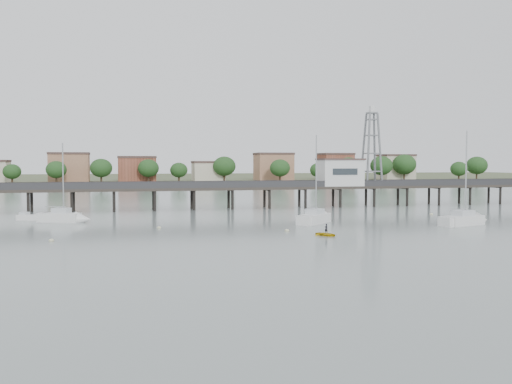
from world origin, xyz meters
TOP-DOWN VIEW (x-y plane):
  - ground_plane at (0.00, 0.00)m, footprint 500.00×500.00m
  - pier at (0.00, 60.00)m, footprint 150.00×5.00m
  - pier_building at (25.00, 60.00)m, footprint 8.40×5.40m
  - lattice_tower at (31.50, 60.00)m, footprint 3.20×3.20m
  - sailboat_b at (-23.59, 42.12)m, footprint 7.36×4.64m
  - sailboat_c at (11.15, 33.45)m, footprint 7.25×7.17m
  - sailboat_d at (30.42, 26.03)m, footprint 8.55×4.85m
  - white_tender at (-29.51, 46.37)m, footprint 3.74×2.62m
  - yellow_dinghy at (7.08, 19.41)m, footprint 2.00×1.52m
  - dinghy_occupant at (7.08, 19.41)m, footprint 0.80×1.24m
  - mooring_buoys at (-8.14, 30.91)m, footprint 76.40×19.21m
  - far_shore at (0.36, 239.58)m, footprint 500.00×170.00m

SIDE VIEW (x-z plane):
  - ground_plane at x=0.00m, z-range 0.00..0.00m
  - yellow_dinghy at x=7.08m, z-range -1.39..1.39m
  - dinghy_occupant at x=7.08m, z-range -0.14..0.14m
  - mooring_buoys at x=-8.14m, z-range -0.12..0.28m
  - white_tender at x=-29.51m, z-range -0.26..1.09m
  - sailboat_d at x=30.42m, z-range -6.14..7.43m
  - sailboat_c at x=11.15m, z-range -5.89..7.18m
  - sailboat_b at x=-23.59m, z-range -5.28..6.58m
  - far_shore at x=0.36m, z-range -4.25..6.15m
  - pier at x=0.00m, z-range 1.04..6.54m
  - pier_building at x=25.00m, z-range 4.02..9.32m
  - lattice_tower at x=31.50m, z-range 3.35..18.85m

